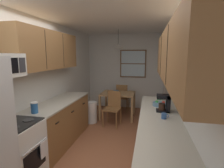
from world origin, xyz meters
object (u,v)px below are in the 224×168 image
at_px(mug_by_coffeemaker, 159,97).
at_px(fruit_bowl, 160,104).
at_px(stove_range, 15,154).
at_px(mug_spare, 164,116).
at_px(dining_chair_near, 113,107).
at_px(dining_chair_far, 122,96).
at_px(coffee_maker, 165,103).
at_px(storage_canister, 34,108).
at_px(trash_bin, 92,112).
at_px(table_serving_bowl, 116,91).
at_px(dining_table, 118,97).

bearing_deg(mug_by_coffeemaker, fruit_bowl, -91.32).
xyz_separation_m(stove_range, mug_spare, (2.04, 0.67, 0.47)).
xyz_separation_m(stove_range, dining_chair_near, (0.90, 2.42, 0.03)).
relative_size(dining_chair_far, coffee_maker, 3.16).
bearing_deg(dining_chair_near, storage_canister, -115.20).
relative_size(mug_by_coffeemaker, fruit_bowl, 0.46).
distance_m(trash_bin, storage_canister, 2.11).
relative_size(dining_chair_far, table_serving_bowl, 5.44).
distance_m(stove_range, coffee_maker, 2.39).
bearing_deg(dining_chair_near, dining_chair_far, 86.79).
height_order(coffee_maker, fruit_bowl, coffee_maker).
bearing_deg(storage_canister, table_serving_bowl, 71.57).
bearing_deg(mug_by_coffeemaker, table_serving_bowl, 132.95).
bearing_deg(dining_chair_near, mug_spare, -56.92).
height_order(dining_table, coffee_maker, coffee_maker).
height_order(stove_range, dining_table, stove_range).
bearing_deg(dining_table, stove_range, -107.08).
relative_size(trash_bin, storage_canister, 3.16).
relative_size(storage_canister, table_serving_bowl, 1.11).
height_order(dining_chair_far, fruit_bowl, fruit_bowl).
xyz_separation_m(dining_chair_far, trash_bin, (-0.67, -1.17, -0.21)).
relative_size(stove_range, coffee_maker, 3.86).
bearing_deg(fruit_bowl, dining_chair_near, 136.55).
bearing_deg(table_serving_bowl, coffee_maker, -59.25).
bearing_deg(dining_table, coffee_maker, -60.08).
relative_size(dining_table, dining_chair_near, 1.07).
xyz_separation_m(coffee_maker, table_serving_bowl, (-1.22, 2.06, -0.28)).
bearing_deg(dining_table, dining_chair_near, -92.64).
bearing_deg(dining_chair_far, trash_bin, -119.95).
distance_m(dining_chair_near, trash_bin, 0.64).
bearing_deg(stove_range, coffee_maker, 26.17).
bearing_deg(coffee_maker, dining_chair_far, 113.11).
bearing_deg(table_serving_bowl, trash_bin, -132.04).
distance_m(dining_table, storage_canister, 2.72).
xyz_separation_m(coffee_maker, mug_by_coffeemaker, (-0.05, 0.79, -0.10)).
bearing_deg(trash_bin, dining_chair_far, 60.05).
distance_m(trash_bin, coffee_maker, 2.41).
distance_m(stove_range, dining_table, 3.16).
relative_size(stove_range, dining_chair_near, 1.22).
xyz_separation_m(stove_range, mug_by_coffeemaker, (2.03, 1.81, 0.48)).
distance_m(dining_table, dining_chair_far, 0.62).
bearing_deg(dining_chair_far, mug_by_coffeemaker, -59.54).
bearing_deg(mug_by_coffeemaker, mug_spare, -89.62).
distance_m(stove_range, storage_canister, 0.72).
distance_m(storage_canister, table_serving_bowl, 2.73).
bearing_deg(mug_spare, trash_bin, 134.33).
relative_size(trash_bin, mug_by_coffeemaker, 4.63).
relative_size(stove_range, dining_chair_far, 1.22).
bearing_deg(table_serving_bowl, dining_chair_near, -86.14).
bearing_deg(mug_by_coffeemaker, storage_canister, -147.06).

